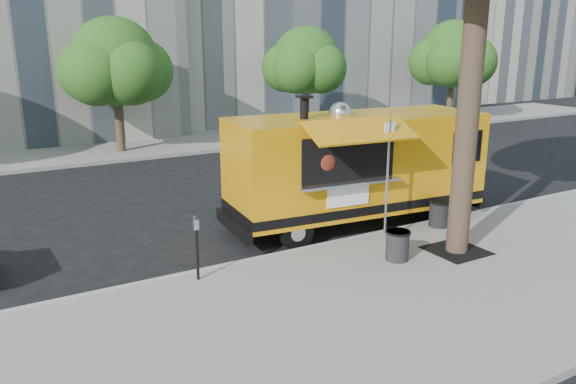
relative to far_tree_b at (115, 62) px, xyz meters
name	(u,v)px	position (x,y,z in m)	size (l,w,h in m)	color
ground	(294,240)	(1.00, -12.70, -3.83)	(120.00, 120.00, 0.00)	black
sidewalk	(403,301)	(1.00, -16.70, -3.76)	(60.00, 6.00, 0.15)	gray
curb	(314,249)	(1.00, -13.63, -3.76)	(60.00, 0.14, 0.16)	#999993
far_sidewalk	(140,147)	(1.00, 0.80, -3.76)	(60.00, 5.00, 0.15)	gray
tree_well	(456,251)	(3.60, -15.50, -3.68)	(1.20, 1.20, 0.02)	black
far_tree_b	(115,62)	(0.00, 0.00, 0.00)	(3.60, 3.60, 5.50)	#33261C
far_tree_c	(306,61)	(9.00, -0.30, -0.12)	(3.24, 3.24, 5.21)	#33261C
far_tree_d	(453,54)	(19.00, -0.10, 0.06)	(3.78, 3.78, 5.64)	#33261C
sign_post	(387,172)	(2.55, -14.25, -1.98)	(0.28, 0.06, 3.00)	silver
parking_meter	(196,240)	(-2.00, -14.05, -2.85)	(0.11, 0.11, 1.33)	black
food_truck	(356,165)	(2.96, -12.53, -2.22)	(7.11, 3.52, 3.43)	orange
trash_bin_left	(397,244)	(2.09, -15.23, -3.34)	(0.54, 0.54, 0.65)	black
trash_bin_right	(439,213)	(4.50, -14.03, -3.34)	(0.55, 0.55, 0.65)	black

